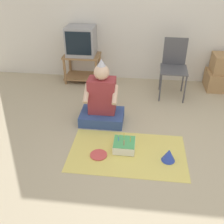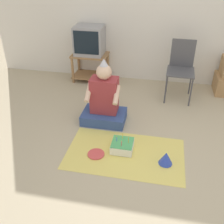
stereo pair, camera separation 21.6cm
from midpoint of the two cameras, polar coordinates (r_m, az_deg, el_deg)
name	(u,v)px [view 1 (the left image)]	position (r m, az deg, el deg)	size (l,w,h in m)	color
ground_plane	(172,166)	(2.94, 10.95, -11.60)	(16.00, 16.00, 0.00)	tan
wall_back	(171,4)	(4.51, 11.26, 22.00)	(6.40, 0.06, 2.55)	silver
tv_stand	(82,66)	(4.67, -7.78, 9.97)	(0.61, 0.41, 0.48)	#997047
tv	(81,41)	(4.53, -8.18, 15.04)	(0.47, 0.40, 0.47)	#99999E
folding_chair	(174,64)	(4.17, 11.90, 10.17)	(0.42, 0.46, 0.88)	#4C4C51
person_seated	(102,102)	(3.45, -3.99, 2.20)	(0.58, 0.40, 0.88)	#334C8C
party_cloth	(127,153)	(3.05, 1.31, -8.91)	(1.33, 0.79, 0.01)	#EAD666
birthday_cake	(124,145)	(3.06, 0.64, -7.29)	(0.25, 0.25, 0.18)	white
party_hat_blue	(169,155)	(2.95, 10.19, -9.26)	(0.15, 0.15, 0.15)	blue
paper_plate	(99,155)	(3.02, -5.01, -9.32)	(0.19, 0.19, 0.01)	#D84C4C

